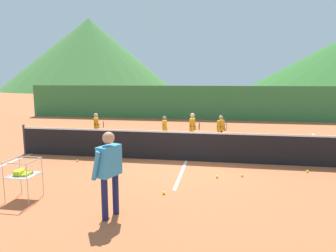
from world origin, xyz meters
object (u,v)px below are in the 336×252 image
(ball_cart, at_px, (22,173))
(tennis_ball_5, at_px, (164,193))
(student_1, at_px, (165,128))
(tennis_ball_0, at_px, (242,176))
(tennis_ball_4, at_px, (77,161))
(tennis_net, at_px, (186,146))
(student_0, at_px, (97,125))
(student_3, at_px, (221,128))
(instructor, at_px, (109,166))
(tennis_ball_3, at_px, (307,171))
(student_2, at_px, (193,127))
(tennis_ball_1, at_px, (217,177))

(ball_cart, xyz_separation_m, tennis_ball_5, (3.02, 0.77, -0.56))
(student_1, height_order, tennis_ball_0, student_1)
(student_1, relative_size, tennis_ball_4, 17.73)
(tennis_net, relative_size, student_0, 9.28)
(student_0, height_order, student_3, student_0)
(instructor, distance_m, tennis_ball_3, 5.91)
(student_2, bearing_deg, tennis_ball_4, -141.28)
(ball_cart, relative_size, tennis_ball_3, 13.22)
(student_1, height_order, student_2, student_2)
(tennis_net, xyz_separation_m, tennis_ball_1, (1.01, -1.60, -0.47))
(student_1, bearing_deg, instructor, -89.23)
(student_1, bearing_deg, tennis_ball_5, -79.99)
(tennis_net, bearing_deg, tennis_ball_1, -57.79)
(instructor, relative_size, tennis_ball_1, 24.52)
(student_0, xyz_separation_m, tennis_ball_5, (3.78, -5.14, -0.72))
(tennis_ball_4, bearing_deg, instructor, -55.69)
(student_0, xyz_separation_m, tennis_ball_0, (5.66, -3.53, -0.72))
(student_0, relative_size, tennis_ball_3, 18.51)
(student_0, distance_m, student_2, 3.99)
(student_3, height_order, tennis_ball_1, student_3)
(tennis_ball_3, bearing_deg, ball_cart, -155.39)
(student_0, bearing_deg, student_3, 4.24)
(tennis_ball_0, distance_m, tennis_ball_4, 5.20)
(student_3, xyz_separation_m, ball_cart, (-4.33, -6.29, -0.14))
(student_3, bearing_deg, tennis_net, -113.68)
(student_0, bearing_deg, tennis_ball_5, -53.72)
(student_2, xyz_separation_m, tennis_ball_4, (-3.48, -2.79, -0.77))
(instructor, xyz_separation_m, tennis_ball_5, (0.81, 1.29, -0.97))
(student_1, distance_m, tennis_ball_3, 5.46)
(instructor, xyz_separation_m, tennis_ball_3, (4.57, 3.62, -0.97))
(tennis_ball_0, xyz_separation_m, tennis_ball_1, (-0.67, -0.22, 0.00))
(tennis_net, relative_size, tennis_ball_5, 171.77)
(ball_cart, bearing_deg, tennis_ball_5, 14.27)
(tennis_ball_1, height_order, tennis_ball_3, same)
(tennis_net, xyz_separation_m, student_1, (-1.10, 2.10, 0.22))
(student_2, bearing_deg, tennis_ball_3, -38.04)
(tennis_ball_5, bearing_deg, student_0, 126.28)
(tennis_ball_0, xyz_separation_m, tennis_ball_3, (1.87, 0.72, 0.00))
(tennis_net, distance_m, student_3, 2.77)
(student_2, relative_size, tennis_ball_5, 19.69)
(student_2, distance_m, student_3, 1.17)
(tennis_net, bearing_deg, student_3, 66.32)
(tennis_ball_3, height_order, tennis_ball_4, same)
(instructor, xyz_separation_m, tennis_ball_0, (2.70, 2.90, -0.97))
(student_0, bearing_deg, student_2, -0.49)
(student_1, height_order, student_3, student_3)
(student_3, distance_m, tennis_ball_4, 5.63)
(student_0, relative_size, student_2, 0.94)
(student_0, relative_size, student_1, 1.04)
(student_0, bearing_deg, ball_cart, -82.73)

